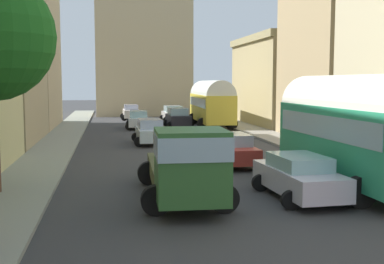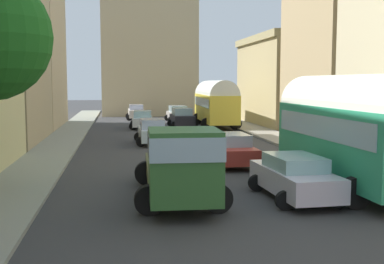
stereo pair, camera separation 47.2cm
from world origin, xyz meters
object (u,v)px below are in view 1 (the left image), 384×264
(car_0, at_px, (150,132))
(car_1, at_px, (139,120))
(car_4, at_px, (232,149))
(car_6, at_px, (173,114))
(parked_bus_1, at_px, (211,101))
(cargo_truck_0, at_px, (186,164))
(car_3, at_px, (299,176))
(car_2, at_px, (131,112))
(parked_bus_0, at_px, (353,126))
(car_5, at_px, (178,118))

(car_0, relative_size, car_1, 1.00)
(car_4, distance_m, car_6, 25.69)
(parked_bus_1, bearing_deg, car_1, -172.48)
(cargo_truck_0, distance_m, car_3, 3.90)
(car_2, height_order, car_3, car_2)
(cargo_truck_0, distance_m, car_0, 15.53)
(parked_bus_0, xyz_separation_m, car_4, (-2.98, 5.87, -1.57))
(parked_bus_0, height_order, car_5, parked_bus_0)
(parked_bus_0, distance_m, car_0, 15.71)
(car_1, xyz_separation_m, car_3, (3.83, -25.79, -0.00))
(car_3, bearing_deg, car_0, 103.56)
(car_2, relative_size, car_5, 1.10)
(parked_bus_0, relative_size, car_6, 1.99)
(car_2, bearing_deg, car_1, -88.89)
(car_1, distance_m, car_2, 9.95)
(car_4, distance_m, car_5, 19.36)
(cargo_truck_0, bearing_deg, parked_bus_1, 76.47)
(parked_bus_0, bearing_deg, car_3, -157.12)
(car_0, distance_m, car_2, 20.34)
(car_2, bearing_deg, car_5, -69.23)
(car_1, relative_size, car_3, 0.95)
(parked_bus_0, bearing_deg, car_4, 116.95)
(cargo_truck_0, bearing_deg, parked_bus_0, 10.26)
(parked_bus_0, bearing_deg, parked_bus_1, 89.63)
(parked_bus_0, relative_size, car_4, 1.92)
(parked_bus_0, height_order, cargo_truck_0, parked_bus_0)
(car_1, bearing_deg, car_6, 60.77)
(cargo_truck_0, relative_size, car_1, 1.75)
(parked_bus_1, relative_size, car_2, 2.32)
(car_1, distance_m, car_3, 26.08)
(parked_bus_0, height_order, car_1, parked_bus_0)
(parked_bus_1, height_order, car_0, parked_bus_1)
(car_3, distance_m, car_5, 26.25)
(car_3, distance_m, car_4, 6.91)
(parked_bus_1, xyz_separation_m, car_1, (-6.41, -0.85, -1.45))
(car_4, height_order, car_5, car_5)
(cargo_truck_0, xyz_separation_m, car_2, (-0.16, 35.86, -0.52))
(car_2, xyz_separation_m, car_4, (3.46, -28.85, -0.04))
(parked_bus_0, distance_m, car_4, 6.77)
(car_1, distance_m, car_6, 7.77)
(parked_bus_1, relative_size, car_1, 2.27)
(cargo_truck_0, xyz_separation_m, car_4, (3.29, 7.00, -0.56))
(car_2, bearing_deg, parked_bus_1, -54.04)
(car_2, bearing_deg, cargo_truck_0, -89.74)
(car_0, distance_m, car_5, 11.33)
(parked_bus_0, height_order, car_4, parked_bus_0)
(car_1, bearing_deg, car_5, 7.48)
(car_1, relative_size, car_2, 1.02)
(car_0, height_order, car_2, car_0)
(car_0, bearing_deg, car_3, -76.44)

